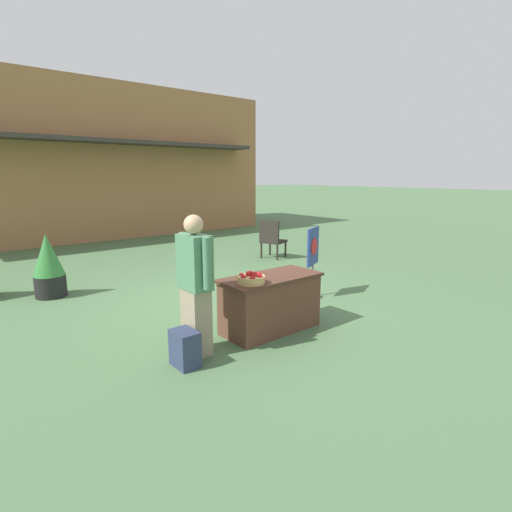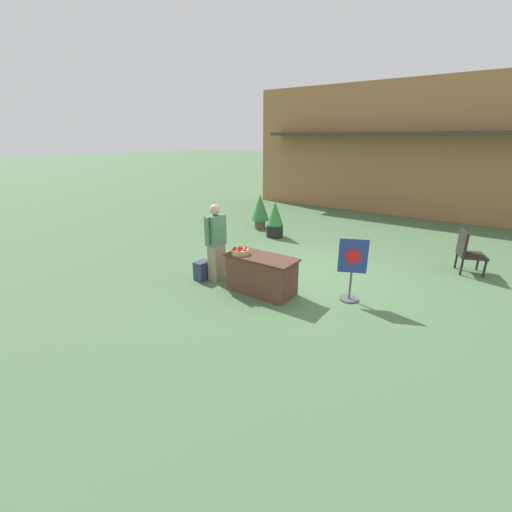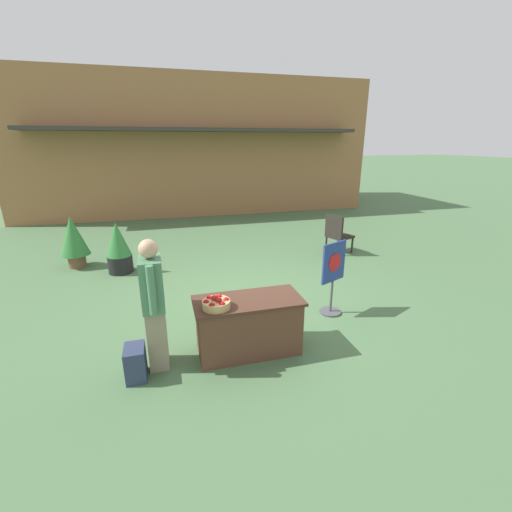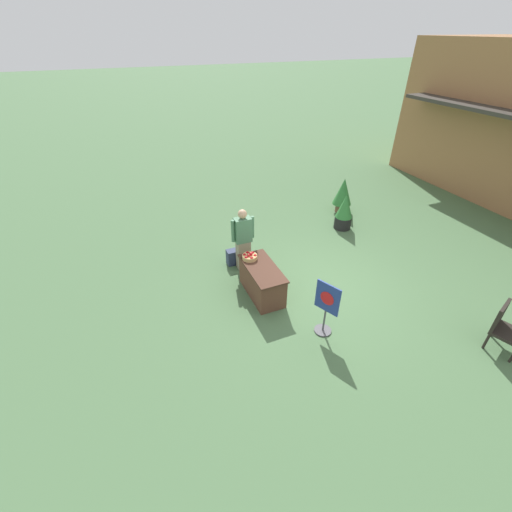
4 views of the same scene
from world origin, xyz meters
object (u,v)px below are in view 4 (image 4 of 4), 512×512
object	(u,v)px
display_table	(262,281)
potted_plant_far_left	(343,193)
person_visitor	(243,239)
apple_basket	(250,256)
potted_plant_near_left	(344,212)
patio_chair	(504,326)
poster_board	(326,308)
backpack	(233,257)

from	to	relation	value
display_table	potted_plant_far_left	xyz separation A→B (m)	(-3.00, 4.30, 0.29)
person_visitor	potted_plant_far_left	world-z (taller)	person_visitor
potted_plant_far_left	apple_basket	bearing A→B (deg)	-59.95
apple_basket	potted_plant_near_left	size ratio (longest dim) A/B	0.31
patio_chair	potted_plant_near_left	world-z (taller)	potted_plant_near_left
person_visitor	poster_board	distance (m)	2.90
apple_basket	potted_plant_far_left	size ratio (longest dim) A/B	0.30
poster_board	patio_chair	xyz separation A→B (m)	(1.68, 2.97, -0.12)
backpack	patio_chair	distance (m)	6.14
display_table	potted_plant_far_left	world-z (taller)	potted_plant_far_left
patio_chair	potted_plant_far_left	distance (m)	6.32
potted_plant_near_left	potted_plant_far_left	xyz separation A→B (m)	(-1.01, 0.63, 0.12)
backpack	potted_plant_far_left	bearing A→B (deg)	108.86
display_table	backpack	bearing A→B (deg)	-172.19
apple_basket	backpack	size ratio (longest dim) A/B	0.84
backpack	potted_plant_near_left	bearing A→B (deg)	97.79
patio_chair	person_visitor	bearing A→B (deg)	-160.57
person_visitor	backpack	bearing A→B (deg)	-145.41
display_table	person_visitor	bearing A→B (deg)	-179.57
person_visitor	potted_plant_near_left	bearing A→B (deg)	101.90
person_visitor	backpack	xyz separation A→B (m)	(-0.27, -0.19, -0.66)
apple_basket	potted_plant_near_left	distance (m)	4.11
patio_chair	apple_basket	bearing A→B (deg)	-154.46
patio_chair	potted_plant_near_left	bearing A→B (deg)	160.08
poster_board	patio_chair	size ratio (longest dim) A/B	1.24
patio_chair	poster_board	bearing A→B (deg)	-139.39
display_table	potted_plant_far_left	bearing A→B (deg)	124.93
display_table	person_visitor	world-z (taller)	person_visitor
person_visitor	potted_plant_near_left	size ratio (longest dim) A/B	1.50
apple_basket	patio_chair	xyz separation A→B (m)	(3.73, 3.80, -0.30)
backpack	poster_board	world-z (taller)	poster_board
apple_basket	potted_plant_far_left	xyz separation A→B (m)	(-2.56, 4.43, -0.16)
backpack	potted_plant_near_left	world-z (taller)	potted_plant_near_left
display_table	poster_board	world-z (taller)	poster_board
person_visitor	potted_plant_near_left	world-z (taller)	person_visitor
display_table	apple_basket	bearing A→B (deg)	-164.01
potted_plant_far_left	patio_chair	bearing A→B (deg)	-5.67
person_visitor	display_table	bearing A→B (deg)	0.00
backpack	poster_board	bearing A→B (deg)	16.31
patio_chair	potted_plant_far_left	world-z (taller)	potted_plant_far_left
backpack	apple_basket	bearing A→B (deg)	4.15
apple_basket	backpack	xyz separation A→B (m)	(-1.02, -0.07, -0.63)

